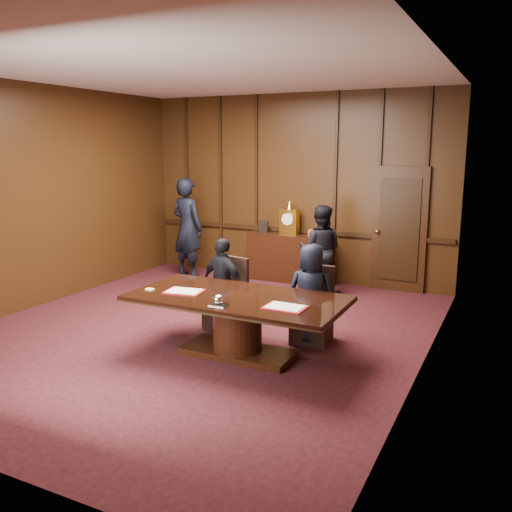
{
  "coord_description": "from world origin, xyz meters",
  "views": [
    {
      "loc": [
        3.89,
        -6.06,
        2.54
      ],
      "look_at": [
        0.67,
        0.49,
        1.05
      ],
      "focal_mm": 38.0,
      "sensor_mm": 36.0,
      "label": 1
    }
  ],
  "objects_px": {
    "sideboard": "(289,256)",
    "witness_left": "(187,228)",
    "signatory_right": "(311,294)",
    "conference_table": "(237,316)",
    "signatory_left": "(223,284)",
    "witness_right": "(320,250)"
  },
  "relations": [
    {
      "from": "sideboard",
      "to": "signatory_right",
      "type": "distance_m",
      "value": 3.35
    },
    {
      "from": "sideboard",
      "to": "witness_right",
      "type": "relative_size",
      "value": 1.03
    },
    {
      "from": "witness_right",
      "to": "witness_left",
      "type": "bearing_deg",
      "value": -13.23
    },
    {
      "from": "signatory_right",
      "to": "witness_right",
      "type": "height_order",
      "value": "witness_right"
    },
    {
      "from": "signatory_right",
      "to": "witness_left",
      "type": "height_order",
      "value": "witness_left"
    },
    {
      "from": "conference_table",
      "to": "witness_right",
      "type": "distance_m",
      "value": 3.13
    },
    {
      "from": "sideboard",
      "to": "signatory_left",
      "type": "xyz_separation_m",
      "value": [
        0.25,
        -2.96,
        0.16
      ]
    },
    {
      "from": "signatory_left",
      "to": "witness_left",
      "type": "relative_size",
      "value": 0.67
    },
    {
      "from": "conference_table",
      "to": "witness_left",
      "type": "distance_m",
      "value": 4.29
    },
    {
      "from": "sideboard",
      "to": "signatory_right",
      "type": "xyz_separation_m",
      "value": [
        1.55,
        -2.96,
        0.18
      ]
    },
    {
      "from": "witness_right",
      "to": "signatory_right",
      "type": "bearing_deg",
      "value": 95.24
    },
    {
      "from": "conference_table",
      "to": "signatory_left",
      "type": "xyz_separation_m",
      "value": [
        -0.65,
        0.8,
        0.14
      ]
    },
    {
      "from": "signatory_left",
      "to": "signatory_right",
      "type": "height_order",
      "value": "signatory_right"
    },
    {
      "from": "conference_table",
      "to": "witness_left",
      "type": "height_order",
      "value": "witness_left"
    },
    {
      "from": "sideboard",
      "to": "signatory_right",
      "type": "bearing_deg",
      "value": -62.38
    },
    {
      "from": "conference_table",
      "to": "signatory_right",
      "type": "xyz_separation_m",
      "value": [
        0.65,
        0.8,
        0.15
      ]
    },
    {
      "from": "conference_table",
      "to": "signatory_left",
      "type": "distance_m",
      "value": 1.04
    },
    {
      "from": "sideboard",
      "to": "witness_left",
      "type": "height_order",
      "value": "witness_left"
    },
    {
      "from": "signatory_left",
      "to": "signatory_right",
      "type": "bearing_deg",
      "value": -165.34
    },
    {
      "from": "signatory_left",
      "to": "witness_left",
      "type": "bearing_deg",
      "value": -33.29
    },
    {
      "from": "signatory_left",
      "to": "witness_right",
      "type": "distance_m",
      "value": 2.4
    },
    {
      "from": "conference_table",
      "to": "signatory_right",
      "type": "distance_m",
      "value": 1.04
    }
  ]
}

